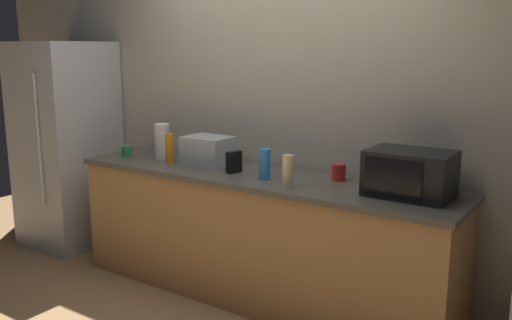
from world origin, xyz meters
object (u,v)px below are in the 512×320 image
at_px(bottle_hand_soap, 288,171).
at_px(microwave, 410,173).
at_px(mug_green, 127,151).
at_px(refrigerator, 67,145).
at_px(toaster_oven, 208,151).
at_px(bottle_dish_soap, 170,148).
at_px(cordless_phone, 234,162).
at_px(paper_towel_roll, 162,141).
at_px(mug_red, 339,172).
at_px(bottle_spray_cleaner, 265,164).

bearing_deg(bottle_hand_soap, microwave, 17.02).
bearing_deg(mug_green, refrigerator, 175.47).
bearing_deg(toaster_oven, bottle_dish_soap, -154.05).
distance_m(refrigerator, cordless_phone, 1.90).
distance_m(microwave, bottle_dish_soap, 1.79).
relative_size(cordless_phone, mug_green, 1.72).
distance_m(paper_towel_roll, mug_red, 1.47).
relative_size(cordless_phone, bottle_spray_cleaner, 0.74).
height_order(microwave, cordless_phone, microwave).
distance_m(cordless_phone, mug_red, 0.73).
height_order(bottle_spray_cleaner, mug_green, bottle_spray_cleaner).
bearing_deg(bottle_spray_cleaner, toaster_oven, 166.49).
distance_m(bottle_dish_soap, mug_red, 1.30).
distance_m(bottle_hand_soap, bottle_dish_soap, 1.09).
xyz_separation_m(cordless_phone, mug_red, (0.70, 0.21, -0.02)).
relative_size(microwave, bottle_hand_soap, 2.40).
bearing_deg(bottle_dish_soap, toaster_oven, 25.95).
height_order(bottle_hand_soap, mug_green, bottle_hand_soap).
distance_m(microwave, mug_red, 0.53).
bearing_deg(toaster_oven, mug_red, 5.77).
distance_m(refrigerator, bottle_hand_soap, 2.41).
xyz_separation_m(refrigerator, bottle_dish_soap, (1.32, -0.07, 0.11)).
relative_size(toaster_oven, cordless_phone, 2.27).
xyz_separation_m(refrigerator, mug_green, (0.85, -0.07, 0.04)).
bearing_deg(refrigerator, mug_red, 3.59).
xyz_separation_m(paper_towel_roll, mug_red, (1.47, 0.11, -0.08)).
bearing_deg(refrigerator, mug_green, -4.53).
relative_size(toaster_oven, bottle_spray_cleaner, 1.67).
height_order(microwave, bottle_dish_soap, microwave).
bearing_deg(mug_green, cordless_phone, 1.30).
relative_size(bottle_hand_soap, mug_green, 2.30).
bearing_deg(cordless_phone, refrigerator, -170.62).
bearing_deg(mug_green, bottle_hand_soap, -3.61).
distance_m(microwave, cordless_phone, 1.21).
bearing_deg(bottle_spray_cleaner, bottle_dish_soap, 178.92).
relative_size(paper_towel_roll, cordless_phone, 1.80).
relative_size(bottle_hand_soap, mug_red, 1.84).
height_order(refrigerator, bottle_spray_cleaner, refrigerator).
bearing_deg(mug_green, bottle_spray_cleaner, -0.72).
xyz_separation_m(toaster_oven, bottle_hand_soap, (0.83, -0.23, -0.00)).
distance_m(cordless_phone, bottle_dish_soap, 0.58).
distance_m(bottle_spray_cleaner, bottle_dish_soap, 0.86).
distance_m(paper_towel_roll, bottle_spray_cleaner, 1.06).
relative_size(paper_towel_roll, bottle_spray_cleaner, 1.33).
relative_size(refrigerator, paper_towel_roll, 6.67).
relative_size(paper_towel_roll, mug_red, 2.48).
bearing_deg(mug_red, bottle_dish_soap, -169.78).
distance_m(paper_towel_roll, bottle_hand_soap, 1.30).
distance_m(toaster_oven, cordless_phone, 0.33).
bearing_deg(mug_red, refrigerator, -176.41).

